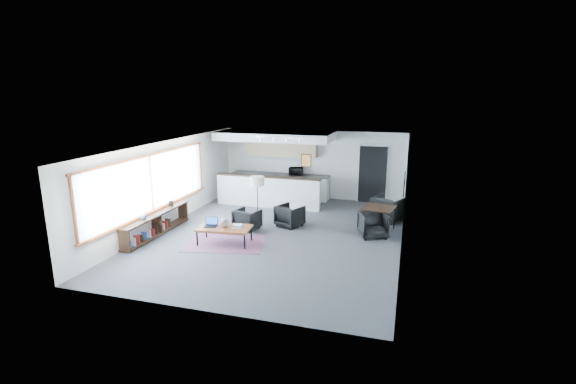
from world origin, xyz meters
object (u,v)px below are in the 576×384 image
(microwave, at_px, (296,170))
(book_stack, at_px, (238,226))
(armchair_left, at_px, (247,218))
(dining_table, at_px, (379,209))
(armchair_right, at_px, (290,215))
(dining_chair_far, at_px, (388,209))
(laptop, at_px, (211,223))
(ceramic_pot, at_px, (224,223))
(floor_lamp, at_px, (257,183))
(coffee_table, at_px, (224,228))
(dining_chair_near, at_px, (373,226))

(microwave, bearing_deg, book_stack, -99.47)
(armchair_left, bearing_deg, dining_table, -152.41)
(armchair_right, xyz_separation_m, microwave, (-0.71, 3.30, 0.74))
(armchair_right, bearing_deg, dining_chair_far, -129.29)
(laptop, xyz_separation_m, dining_table, (4.32, 2.26, 0.13))
(ceramic_pot, distance_m, book_stack, 0.39)
(armchair_left, relative_size, floor_lamp, 0.45)
(ceramic_pot, xyz_separation_m, floor_lamp, (0.28, 1.84, 0.73))
(coffee_table, distance_m, book_stack, 0.38)
(coffee_table, relative_size, armchair_right, 2.06)
(laptop, bearing_deg, armchair_right, 36.71)
(book_stack, xyz_separation_m, dining_chair_far, (3.77, 3.28, -0.14))
(laptop, bearing_deg, floor_lamp, 57.64)
(dining_chair_far, bearing_deg, laptop, 60.73)
(laptop, height_order, armchair_right, armchair_right)
(coffee_table, bearing_deg, laptop, 173.96)
(coffee_table, xyz_separation_m, armchair_left, (0.15, 1.27, -0.09))
(coffee_table, relative_size, ceramic_pot, 6.11)
(coffee_table, xyz_separation_m, laptop, (-0.39, 0.00, 0.10))
(armchair_left, distance_m, dining_table, 3.92)
(floor_lamp, xyz_separation_m, microwave, (0.30, 3.40, -0.22))
(book_stack, relative_size, dining_chair_near, 0.49)
(armchair_right, relative_size, floor_lamp, 0.48)
(laptop, distance_m, book_stack, 0.75)
(laptop, bearing_deg, dining_table, 15.17)
(floor_lamp, bearing_deg, book_stack, -87.16)
(armchair_left, relative_size, armchair_right, 0.95)
(laptop, xyz_separation_m, ceramic_pot, (0.38, -0.01, 0.06))
(armchair_right, bearing_deg, microwave, -53.43)
(laptop, height_order, microwave, microwave)
(ceramic_pot, height_order, armchair_left, ceramic_pot)
(laptop, relative_size, ceramic_pot, 1.53)
(laptop, relative_size, armchair_right, 0.52)
(floor_lamp, xyz_separation_m, dining_chair_far, (3.86, 1.52, -0.95))
(ceramic_pot, bearing_deg, microwave, 83.69)
(armchair_left, relative_size, dining_table, 0.68)
(ceramic_pot, distance_m, armchair_right, 2.35)
(armchair_right, bearing_deg, armchair_left, 54.89)
(ceramic_pot, bearing_deg, dining_chair_near, 23.77)
(armchair_right, height_order, dining_chair_near, armchair_right)
(dining_chair_far, bearing_deg, ceramic_pot, 63.26)
(dining_table, bearing_deg, dining_chair_near, -99.43)
(armchair_left, height_order, microwave, microwave)
(dining_table, xyz_separation_m, dining_chair_near, (-0.10, -0.58, -0.33))
(book_stack, distance_m, armchair_left, 1.23)
(coffee_table, distance_m, ceramic_pot, 0.16)
(laptop, relative_size, dining_chair_far, 0.51)
(armchair_left, height_order, dining_table, dining_table)
(laptop, distance_m, dining_chair_far, 5.63)
(armchair_left, xyz_separation_m, dining_chair_far, (3.98, 2.08, 0.02))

